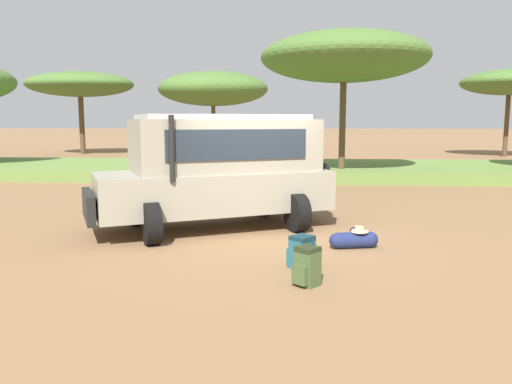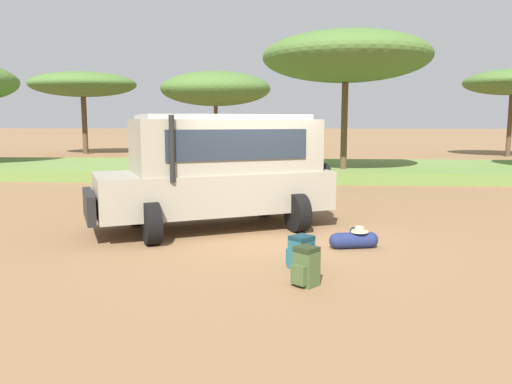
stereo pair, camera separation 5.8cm
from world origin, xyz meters
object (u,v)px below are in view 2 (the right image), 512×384
at_px(backpack_beside_front_wheel, 306,267).
at_px(safari_vehicle, 219,169).
at_px(backpack_cluster_center, 301,252).
at_px(duffel_bag_low_black_case, 354,240).
at_px(acacia_tree_centre_back, 216,89).
at_px(acacia_tree_left_mid, 83,85).
at_px(acacia_tree_right_mid, 346,58).

bearing_deg(backpack_beside_front_wheel, safari_vehicle, 115.35).
bearing_deg(backpack_cluster_center, duffel_bag_low_black_case, 53.30).
distance_m(backpack_beside_front_wheel, backpack_cluster_center, 0.84).
bearing_deg(acacia_tree_centre_back, backpack_beside_front_wheel, -78.78).
relative_size(backpack_beside_front_wheel, acacia_tree_left_mid, 0.07).
relative_size(acacia_tree_centre_back, acacia_tree_right_mid, 1.09).
xyz_separation_m(duffel_bag_low_black_case, acacia_tree_left_mid, (-16.00, 25.99, 4.73)).
bearing_deg(safari_vehicle, backpack_cluster_center, -59.40).
bearing_deg(acacia_tree_centre_back, backpack_cluster_center, -78.56).
bearing_deg(duffel_bag_low_black_case, acacia_tree_right_mid, 85.41).
relative_size(safari_vehicle, acacia_tree_right_mid, 0.77).
height_order(safari_vehicle, backpack_beside_front_wheel, safari_vehicle).
distance_m(acacia_tree_centre_back, acacia_tree_right_mid, 16.85).
xyz_separation_m(acacia_tree_centre_back, acacia_tree_right_mid, (7.41, -15.13, 0.18)).
bearing_deg(backpack_cluster_center, acacia_tree_left_mid, 118.79).
xyz_separation_m(acacia_tree_left_mid, acacia_tree_right_mid, (16.88, -15.05, -0.16)).
bearing_deg(backpack_beside_front_wheel, backpack_cluster_center, 93.80).
relative_size(acacia_tree_left_mid, acacia_tree_right_mid, 1.08).
xyz_separation_m(backpack_cluster_center, duffel_bag_low_black_case, (0.99, 1.33, -0.10)).
bearing_deg(safari_vehicle, acacia_tree_right_mid, 69.01).
relative_size(duffel_bag_low_black_case, acacia_tree_left_mid, 0.12).
distance_m(safari_vehicle, backpack_cluster_center, 3.54).
distance_m(safari_vehicle, backpack_beside_front_wheel, 4.27).
xyz_separation_m(duffel_bag_low_black_case, acacia_tree_centre_back, (-6.53, 26.06, 4.40)).
distance_m(acacia_tree_left_mid, acacia_tree_right_mid, 22.61).
height_order(acacia_tree_centre_back, acacia_tree_right_mid, acacia_tree_centre_back).
relative_size(safari_vehicle, backpack_beside_front_wheel, 9.57).
xyz_separation_m(safari_vehicle, backpack_beside_front_wheel, (1.78, -3.75, -1.02)).
height_order(backpack_cluster_center, duffel_bag_low_black_case, backpack_cluster_center).
bearing_deg(backpack_beside_front_wheel, acacia_tree_left_mid, 118.15).
distance_m(backpack_beside_front_wheel, acacia_tree_right_mid, 13.95).
bearing_deg(acacia_tree_centre_back, duffel_bag_low_black_case, -75.93).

